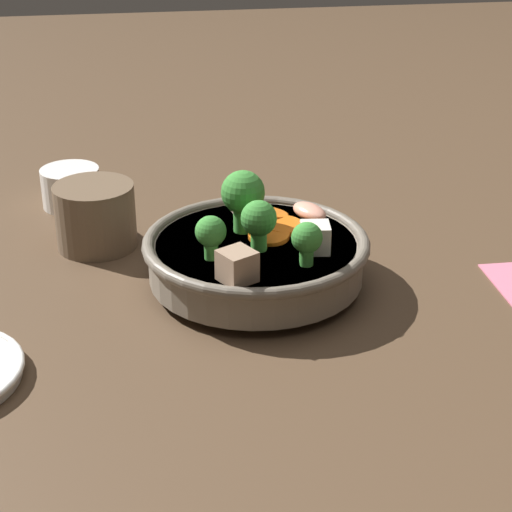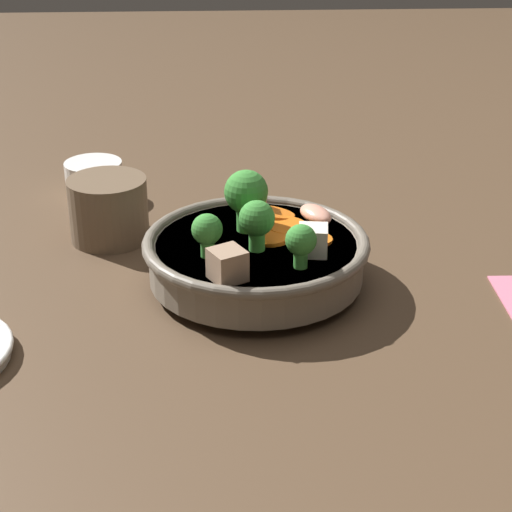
{
  "view_description": "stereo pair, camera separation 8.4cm",
  "coord_description": "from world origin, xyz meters",
  "views": [
    {
      "loc": [
        -0.75,
        0.12,
        0.4
      ],
      "look_at": [
        0.0,
        0.0,
        0.03
      ],
      "focal_mm": 60.0,
      "sensor_mm": 36.0,
      "label": 1
    },
    {
      "loc": [
        -0.75,
        0.04,
        0.4
      ],
      "look_at": [
        0.0,
        0.0,
        0.03
      ],
      "focal_mm": 60.0,
      "sensor_mm": 36.0,
      "label": 2
    }
  ],
  "objects": [
    {
      "name": "tea_cup",
      "position": [
        0.24,
        0.19,
        0.02
      ],
      "size": [
        0.07,
        0.07,
        0.05
      ],
      "color": "white",
      "rests_on": "ground_plane"
    },
    {
      "name": "stirfry_bowl",
      "position": [
        0.0,
        -0.0,
        0.04
      ],
      "size": [
        0.22,
        0.22,
        0.11
      ],
      "color": "slate",
      "rests_on": "ground_plane"
    },
    {
      "name": "ground_plane",
      "position": [
        0.0,
        0.0,
        0.0
      ],
      "size": [
        3.0,
        3.0,
        0.0
      ],
      "primitive_type": "plane",
      "color": "#4C3826"
    },
    {
      "name": "dark_mug",
      "position": [
        0.12,
        0.16,
        0.04
      ],
      "size": [
        0.11,
        0.09,
        0.07
      ],
      "color": "brown",
      "rests_on": "ground_plane"
    }
  ]
}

